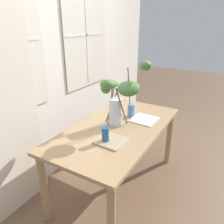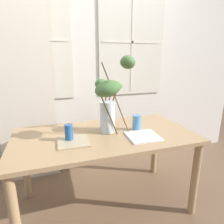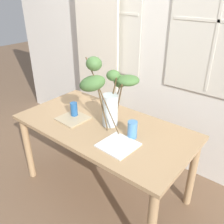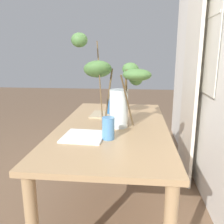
% 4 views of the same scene
% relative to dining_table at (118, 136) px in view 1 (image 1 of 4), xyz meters
% --- Properties ---
extents(ground, '(14.00, 14.00, 0.00)m').
position_rel_dining_table_xyz_m(ground, '(0.00, 0.00, -0.64)').
color(ground, brown).
extents(back_wall_with_windows, '(4.47, 0.14, 2.67)m').
position_rel_dining_table_xyz_m(back_wall_with_windows, '(-0.00, 0.85, 0.70)').
color(back_wall_with_windows, silver).
rests_on(back_wall_with_windows, ground).
extents(curtain_sheer_side, '(0.61, 0.03, 2.57)m').
position_rel_dining_table_xyz_m(curtain_sheer_side, '(-0.70, 0.70, 0.65)').
color(curtain_sheer_side, silver).
rests_on(curtain_sheer_side, ground).
extents(dining_table, '(1.57, 0.82, 0.74)m').
position_rel_dining_table_xyz_m(dining_table, '(0.00, 0.00, 0.00)').
color(dining_table, tan).
rests_on(dining_table, ground).
extents(vase_with_branches, '(0.40, 0.59, 0.68)m').
position_rel_dining_table_xyz_m(vase_with_branches, '(0.04, 0.02, 0.42)').
color(vase_with_branches, silver).
rests_on(vase_with_branches, dining_table).
extents(drinking_glass_blue_left, '(0.07, 0.07, 0.14)m').
position_rel_dining_table_xyz_m(drinking_glass_blue_left, '(-0.32, -0.05, 0.17)').
color(drinking_glass_blue_left, '#235693').
rests_on(drinking_glass_blue_left, dining_table).
extents(drinking_glass_blue_right, '(0.08, 0.08, 0.14)m').
position_rel_dining_table_xyz_m(drinking_glass_blue_right, '(0.31, -0.00, 0.17)').
color(drinking_glass_blue_right, '#4C84BC').
rests_on(drinking_glass_blue_right, dining_table).
extents(plate_square_left, '(0.26, 0.26, 0.01)m').
position_rel_dining_table_xyz_m(plate_square_left, '(-0.29, -0.10, 0.11)').
color(plate_square_left, tan).
rests_on(plate_square_left, dining_table).
extents(plate_square_right, '(0.28, 0.28, 0.01)m').
position_rel_dining_table_xyz_m(plate_square_right, '(0.29, -0.16, 0.11)').
color(plate_square_right, white).
rests_on(plate_square_right, dining_table).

